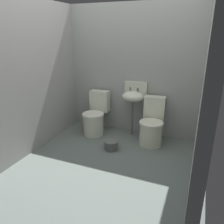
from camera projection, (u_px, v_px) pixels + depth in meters
ground_plane at (104, 165)px, 3.33m from camera, size 2.82×2.94×0.08m
wall_back at (133, 71)px, 4.08m from camera, size 2.82×0.10×2.32m
wall_left at (32, 78)px, 3.46m from camera, size 0.10×2.74×2.32m
wall_right at (206, 94)px, 2.56m from camera, size 0.10×2.74×2.32m
toilet_left at (95, 117)px, 4.22m from camera, size 0.40×0.59×0.78m
toilet_right at (152, 125)px, 3.83m from camera, size 0.43×0.62×0.78m
sink at (133, 96)px, 4.00m from camera, size 0.42×0.35×0.99m
bucket at (111, 144)px, 3.69m from camera, size 0.25×0.25×0.16m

